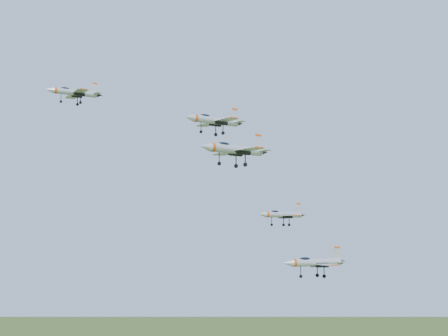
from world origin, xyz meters
name	(u,v)px	position (x,y,z in m)	size (l,w,h in m)	color
jet_lead	(74,92)	(-27.76, 13.01, 161.21)	(11.06, 9.24, 2.96)	#B4B9C2
jet_left_high	(214,120)	(-5.83, -4.20, 154.37)	(12.29, 10.40, 3.32)	#B4B9C2
jet_right_high	(234,149)	(-5.98, -14.01, 148.02)	(13.37, 11.33, 3.62)	#B4B9C2
jet_left_low	(282,214)	(11.83, 5.10, 138.34)	(11.01, 9.18, 2.94)	#B4B9C2
jet_right_low	(314,262)	(11.12, -8.88, 129.67)	(12.69, 10.43, 3.40)	#B4B9C2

